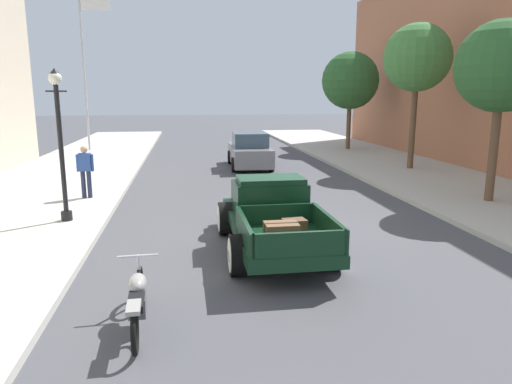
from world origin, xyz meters
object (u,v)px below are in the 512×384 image
Objects in this scene: street_lamp_near at (60,134)px; street_tree_second at (417,58)px; motorcycle_parked at (137,299)px; pedestrian_sidewalk_left at (85,169)px; street_tree_nearest at (502,67)px; flagpole at (87,51)px; street_tree_third at (350,81)px; hotrod_truck_dark_green at (271,214)px; car_background_grey at (250,151)px.

street_lamp_near is 0.62× the size of street_tree_second.
street_tree_second is at bearing 50.59° from motorcycle_parked.
street_tree_nearest reaches higher than pedestrian_sidewalk_left.
flagpole is at bearing 101.80° from motorcycle_parked.
street_tree_second is 1.09× the size of street_tree_third.
street_tree_nearest reaches higher than hotrod_truck_dark_green.
street_tree_third is at bearing 39.61° from car_background_grey.
car_background_grey is 8.86m from pedestrian_sidewalk_left.
street_tree_third is at bearing 63.18° from motorcycle_parked.
street_tree_third is at bearing 65.49° from hotrod_truck_dark_green.
street_tree_second is (13.00, 4.28, 3.79)m from pedestrian_sidewalk_left.
street_lamp_near is 16.97m from flagpole.
pedestrian_sidewalk_left is 0.31× the size of street_tree_nearest.
hotrod_truck_dark_green is at bearing -26.36° from street_lamp_near.
street_tree_third is (15.11, -1.68, -1.62)m from flagpole.
street_tree_nearest is at bearing 21.98° from hotrod_truck_dark_green.
street_lamp_near reaches higher than hotrod_truck_dark_green.
street_tree_nearest is at bearing -47.42° from flagpole.
hotrod_truck_dark_green is 1.29× the size of street_lamp_near.
motorcycle_parked is at bearing -68.09° from street_lamp_near.
motorcycle_parked is at bearing -74.56° from pedestrian_sidewalk_left.
street_tree_third is at bearing 43.13° from pedestrian_sidewalk_left.
street_tree_third is (12.83, 12.02, 3.07)m from pedestrian_sidewalk_left.
street_tree_second is at bearing -88.74° from street_tree_third.
car_background_grey is at bearing 84.55° from hotrod_truck_dark_green.
car_background_grey is at bearing 125.94° from street_tree_nearest.
street_tree_third reaches higher than car_background_grey.
hotrod_truck_dark_green is at bearing -130.22° from street_tree_second.
motorcycle_parked is 15.52m from car_background_grey.
street_tree_second reaches higher than car_background_grey.
street_tree_third is at bearing 91.26° from street_tree_second.
flagpole is (-2.31, 16.47, 3.39)m from street_lamp_near.
pedestrian_sidewalk_left is at bearing -136.87° from street_tree_third.
pedestrian_sidewalk_left reaches higher than car_background_grey.
hotrod_truck_dark_green is at bearing -114.51° from street_tree_third.
car_background_grey reaches higher than motorcycle_parked.
motorcycle_parked is at bearing -129.41° from street_tree_second.
street_lamp_near is 0.72× the size of street_tree_nearest.
street_lamp_near is at bearing 153.64° from hotrod_truck_dark_green.
pedestrian_sidewalk_left is 0.43× the size of street_lamp_near.
street_tree_nearest is (9.98, 6.40, 3.70)m from motorcycle_parked.
pedestrian_sidewalk_left is 17.84m from street_tree_third.
street_tree_nearest is 0.87× the size of street_tree_second.
hotrod_truck_dark_green is at bearing -95.45° from car_background_grey.
street_tree_third reaches higher than street_lamp_near.
motorcycle_parked is 8.98m from pedestrian_sidewalk_left.
motorcycle_parked is 23.43m from flagpole.
pedestrian_sidewalk_left is (-4.97, 5.22, 0.33)m from hotrod_truck_dark_green.
pedestrian_sidewalk_left is 0.18× the size of flagpole.
hotrod_truck_dark_green is 3.00× the size of pedestrian_sidewalk_left.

